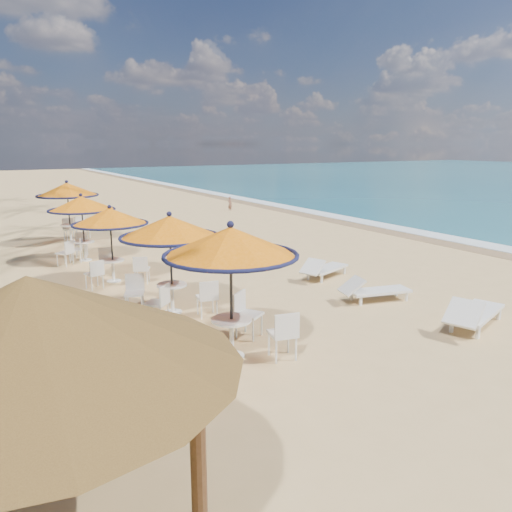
{
  "coord_description": "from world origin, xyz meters",
  "views": [
    {
      "loc": [
        -8.8,
        -7.81,
        4.03
      ],
      "look_at": [
        -2.44,
        3.05,
        1.2
      ],
      "focal_mm": 35.0,
      "sensor_mm": 36.0,
      "label": 1
    }
  ],
  "objects_px": {
    "station_4": "(68,195)",
    "palapa": "(31,326)",
    "lounger_far": "(323,268)",
    "station_1": "(169,240)",
    "lounger_near": "(474,313)",
    "station_2": "(111,226)",
    "station_0": "(235,254)",
    "station_3": "(80,212)",
    "lounger_mid": "(373,290)"
  },
  "relations": [
    {
      "from": "station_4",
      "to": "palapa",
      "type": "bearing_deg",
      "value": -101.06
    },
    {
      "from": "palapa",
      "to": "lounger_far",
      "type": "bearing_deg",
      "value": 38.64
    },
    {
      "from": "station_1",
      "to": "station_4",
      "type": "xyz_separation_m",
      "value": [
        -0.34,
        10.73,
        0.15
      ]
    },
    {
      "from": "lounger_far",
      "to": "lounger_near",
      "type": "bearing_deg",
      "value": -107.54
    },
    {
      "from": "station_2",
      "to": "lounger_far",
      "type": "xyz_separation_m",
      "value": [
        5.65,
        -2.88,
        -1.37
      ]
    },
    {
      "from": "station_0",
      "to": "station_3",
      "type": "height_order",
      "value": "station_0"
    },
    {
      "from": "station_0",
      "to": "station_3",
      "type": "xyz_separation_m",
      "value": [
        -0.82,
        9.9,
        -0.29
      ]
    },
    {
      "from": "station_4",
      "to": "lounger_near",
      "type": "height_order",
      "value": "station_4"
    },
    {
      "from": "lounger_far",
      "to": "station_1",
      "type": "bearing_deg",
      "value": 167.75
    },
    {
      "from": "station_0",
      "to": "station_3",
      "type": "distance_m",
      "value": 9.94
    },
    {
      "from": "station_0",
      "to": "station_2",
      "type": "bearing_deg",
      "value": 95.47
    },
    {
      "from": "station_2",
      "to": "palapa",
      "type": "height_order",
      "value": "palapa"
    },
    {
      "from": "station_0",
      "to": "station_1",
      "type": "relative_size",
      "value": 1.07
    },
    {
      "from": "station_0",
      "to": "station_1",
      "type": "distance_m",
      "value": 2.99
    },
    {
      "from": "station_3",
      "to": "lounger_far",
      "type": "relative_size",
      "value": 1.19
    },
    {
      "from": "lounger_mid",
      "to": "lounger_far",
      "type": "xyz_separation_m",
      "value": [
        0.31,
        2.49,
        0.0
      ]
    },
    {
      "from": "station_0",
      "to": "station_4",
      "type": "relative_size",
      "value": 1.03
    },
    {
      "from": "station_2",
      "to": "lounger_mid",
      "type": "xyz_separation_m",
      "value": [
        5.34,
        -5.36,
        -1.37
      ]
    },
    {
      "from": "station_2",
      "to": "station_3",
      "type": "distance_m",
      "value": 3.33
    },
    {
      "from": "lounger_near",
      "to": "palapa",
      "type": "xyz_separation_m",
      "value": [
        -9.11,
        -2.0,
        2.07
      ]
    },
    {
      "from": "station_1",
      "to": "lounger_near",
      "type": "bearing_deg",
      "value": -38.82
    },
    {
      "from": "station_4",
      "to": "lounger_far",
      "type": "distance_m",
      "value": 11.55
    },
    {
      "from": "station_0",
      "to": "station_3",
      "type": "relative_size",
      "value": 1.12
    },
    {
      "from": "station_1",
      "to": "station_3",
      "type": "distance_m",
      "value": 6.96
    },
    {
      "from": "lounger_far",
      "to": "palapa",
      "type": "distance_m",
      "value": 11.56
    },
    {
      "from": "station_0",
      "to": "station_4",
      "type": "distance_m",
      "value": 13.71
    },
    {
      "from": "station_2",
      "to": "lounger_far",
      "type": "relative_size",
      "value": 1.15
    },
    {
      "from": "station_3",
      "to": "lounger_mid",
      "type": "height_order",
      "value": "station_3"
    },
    {
      "from": "palapa",
      "to": "station_3",
      "type": "bearing_deg",
      "value": 77.14
    },
    {
      "from": "station_0",
      "to": "station_2",
      "type": "height_order",
      "value": "station_0"
    },
    {
      "from": "station_0",
      "to": "lounger_near",
      "type": "distance_m",
      "value": 5.68
    },
    {
      "from": "station_2",
      "to": "station_4",
      "type": "relative_size",
      "value": 0.89
    },
    {
      "from": "station_0",
      "to": "lounger_mid",
      "type": "xyz_separation_m",
      "value": [
        4.7,
        1.22,
        -1.71
      ]
    },
    {
      "from": "station_3",
      "to": "station_2",
      "type": "bearing_deg",
      "value": -86.73
    },
    {
      "from": "lounger_far",
      "to": "station_4",
      "type": "bearing_deg",
      "value": 98.76
    },
    {
      "from": "station_2",
      "to": "station_3",
      "type": "xyz_separation_m",
      "value": [
        -0.19,
        3.32,
        0.05
      ]
    },
    {
      "from": "station_0",
      "to": "palapa",
      "type": "height_order",
      "value": "palapa"
    },
    {
      "from": "station_3",
      "to": "station_4",
      "type": "distance_m",
      "value": 3.82
    },
    {
      "from": "station_3",
      "to": "palapa",
      "type": "distance_m",
      "value": 13.65
    },
    {
      "from": "station_2",
      "to": "lounger_far",
      "type": "bearing_deg",
      "value": -27.0
    },
    {
      "from": "station_4",
      "to": "lounger_far",
      "type": "height_order",
      "value": "station_4"
    },
    {
      "from": "station_1",
      "to": "lounger_mid",
      "type": "relative_size",
      "value": 1.26
    },
    {
      "from": "lounger_mid",
      "to": "lounger_far",
      "type": "bearing_deg",
      "value": 96.32
    },
    {
      "from": "station_4",
      "to": "lounger_mid",
      "type": "distance_m",
      "value": 13.64
    },
    {
      "from": "station_2",
      "to": "lounger_mid",
      "type": "bearing_deg",
      "value": -45.15
    },
    {
      "from": "station_1",
      "to": "lounger_mid",
      "type": "distance_m",
      "value": 5.41
    },
    {
      "from": "station_2",
      "to": "station_0",
      "type": "bearing_deg",
      "value": -84.53
    },
    {
      "from": "station_2",
      "to": "station_4",
      "type": "height_order",
      "value": "station_4"
    },
    {
      "from": "station_1",
      "to": "lounger_near",
      "type": "distance_m",
      "value": 7.12
    },
    {
      "from": "lounger_far",
      "to": "station_2",
      "type": "bearing_deg",
      "value": 132.81
    }
  ]
}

